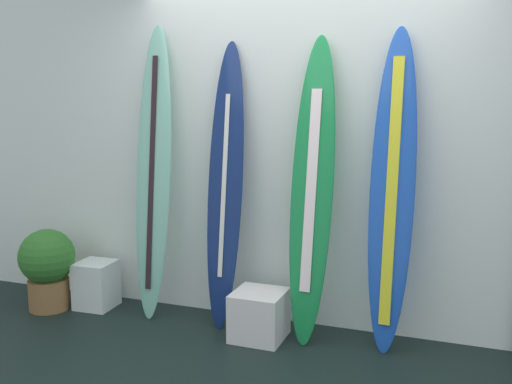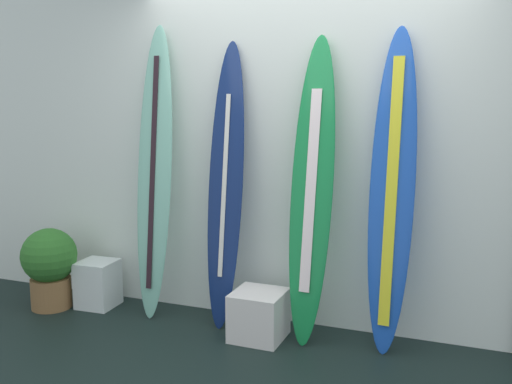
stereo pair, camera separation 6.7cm
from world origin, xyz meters
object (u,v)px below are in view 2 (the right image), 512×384
at_px(surfboard_navy, 226,188).
at_px(surfboard_seafoam, 155,175).
at_px(surfboard_cobalt, 392,194).
at_px(display_block_left, 98,284).
at_px(display_block_center, 259,315).
at_px(surfboard_emerald, 312,191).
at_px(potted_plant, 50,264).

bearing_deg(surfboard_navy, surfboard_seafoam, -178.27).
xyz_separation_m(surfboard_seafoam, surfboard_cobalt, (1.80, 0.01, -0.04)).
xyz_separation_m(display_block_left, display_block_center, (1.46, -0.12, -0.02)).
xyz_separation_m(surfboard_cobalt, display_block_center, (-0.87, -0.18, -0.90)).
distance_m(surfboard_navy, display_block_center, 0.95).
bearing_deg(surfboard_navy, surfboard_emerald, -3.57).
height_order(surfboard_navy, display_block_center, surfboard_navy).
relative_size(surfboard_cobalt, display_block_left, 5.68).
xyz_separation_m(surfboard_emerald, surfboard_cobalt, (0.54, 0.03, 0.01)).
relative_size(surfboard_emerald, surfboard_cobalt, 0.98).
bearing_deg(surfboard_emerald, surfboard_navy, 176.43).
bearing_deg(display_block_left, potted_plant, -154.02).
bearing_deg(display_block_center, potted_plant, -178.49).
bearing_deg(surfboard_cobalt, display_block_left, -178.48).
distance_m(display_block_left, display_block_center, 1.47).
distance_m(surfboard_navy, display_block_left, 1.41).
relative_size(display_block_left, potted_plant, 0.58).
height_order(surfboard_cobalt, potted_plant, surfboard_cobalt).
bearing_deg(surfboard_seafoam, display_block_left, -174.52).
bearing_deg(surfboard_cobalt, potted_plant, -175.14).
height_order(surfboard_navy, display_block_left, surfboard_navy).
xyz_separation_m(surfboard_navy, display_block_left, (-1.13, -0.07, -0.85)).
height_order(surfboard_emerald, surfboard_cobalt, surfboard_cobalt).
relative_size(surfboard_cobalt, display_block_center, 5.98).
distance_m(surfboard_cobalt, display_block_center, 1.27).
bearing_deg(surfboard_cobalt, surfboard_emerald, -176.35).
xyz_separation_m(surfboard_seafoam, display_block_left, (-0.54, -0.05, -0.92)).
xyz_separation_m(display_block_left, potted_plant, (-0.34, -0.17, 0.18)).
bearing_deg(surfboard_cobalt, surfboard_seafoam, -179.67).
bearing_deg(potted_plant, surfboard_seafoam, 13.91).
bearing_deg(display_block_left, display_block_center, -4.61).
bearing_deg(display_block_center, surfboard_navy, 150.79).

